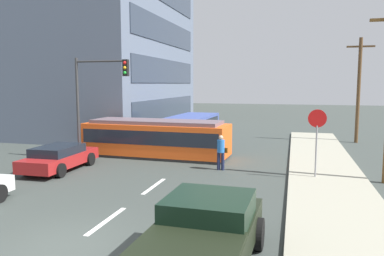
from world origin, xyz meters
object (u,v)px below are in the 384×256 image
Objects in this scene: parked_sedan_mid at (60,157)px; traffic_light_mast at (97,89)px; city_bus at (193,126)px; pedestrian_crossing at (221,150)px; streetcar_tram at (156,138)px; pickup_truck_parked at (203,236)px; utility_pole_mid at (359,88)px; stop_sign at (317,129)px.

parked_sedan_mid is 0.81× the size of traffic_light_mast.
city_bus reaches higher than pedestrian_crossing.
streetcar_tram is 1.88× the size of parked_sedan_mid.
utility_pole_mid is at bearing 73.54° from pickup_truck_parked.
parked_sedan_mid is (-3.24, -4.44, -0.45)m from streetcar_tram.
streetcar_tram reaches higher than pedestrian_crossing.
pedestrian_crossing is 7.67m from parked_sedan_mid.
streetcar_tram is 4.23m from traffic_light_mast.
city_bus is at bearing -170.11° from utility_pole_mid.
stop_sign reaches higher than pedestrian_crossing.
utility_pole_mid reaches higher than parked_sedan_mid.
pedestrian_crossing is 9.91m from pickup_truck_parked.
pickup_truck_parked is at bearing -65.31° from streetcar_tram.
pickup_truck_parked is 0.70× the size of utility_pole_mid.
traffic_light_mast is at bearing 128.61° from pickup_truck_parked.
city_bus is 9.34m from traffic_light_mast.
pickup_truck_parked is 1.15× the size of parked_sedan_mid.
traffic_light_mast is at bearing 73.85° from parked_sedan_mid.
city_bus is at bearing 105.64° from pickup_truck_parked.
pickup_truck_parked is 1.75× the size of stop_sign.
pickup_truck_parked is 9.53m from stop_sign.
city_bus is 1.36× the size of parked_sedan_mid.
parked_sedan_mid is at bearing -164.59° from pedestrian_crossing.
stop_sign is (8.40, -3.20, 1.12)m from streetcar_tram.
streetcar_tram is 1.14× the size of utility_pole_mid.
pedestrian_crossing is 13.47m from utility_pole_mid.
city_bus is 19.35m from pickup_truck_parked.
stop_sign is (2.78, 9.01, 1.40)m from pickup_truck_parked.
parked_sedan_mid is 4.06m from traffic_light_mast.
stop_sign is (11.63, 1.24, 1.57)m from parked_sedan_mid.
utility_pole_mid reaches higher than pickup_truck_parked.
pickup_truck_parked is at bearing -51.39° from traffic_light_mast.
city_bus is at bearing 70.81° from traffic_light_mast.
traffic_light_mast is at bearing -141.61° from streetcar_tram.
stop_sign reaches higher than parked_sedan_mid.
pickup_truck_parked is 21.68m from utility_pole_mid.
utility_pole_mid reaches higher than traffic_light_mast.
streetcar_tram is 14.65m from utility_pole_mid.
pedestrian_crossing is at bearing -124.97° from utility_pole_mid.
streetcar_tram is 1.63× the size of pickup_truck_parked.
utility_pole_mid is at bearing 74.10° from stop_sign.
utility_pole_mid is at bearing 40.67° from parked_sedan_mid.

